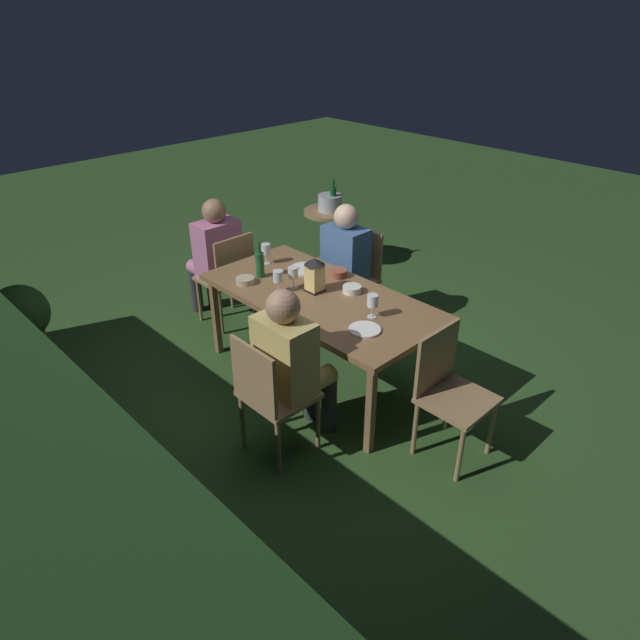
# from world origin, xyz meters

# --- Properties ---
(ground_plane) EXTENTS (16.00, 16.00, 0.00)m
(ground_plane) POSITION_xyz_m (0.00, 0.00, 0.00)
(ground_plane) COLOR #2D5123
(dining_table) EXTENTS (1.84, 0.89, 0.72)m
(dining_table) POSITION_xyz_m (0.00, 0.00, 0.67)
(dining_table) COLOR olive
(dining_table) RESTS_ON ground
(chair_side_right_a) EXTENTS (0.42, 0.40, 0.87)m
(chair_side_right_a) POSITION_xyz_m (-0.41, 0.84, 0.49)
(chair_side_right_a) COLOR #9E7A51
(chair_side_right_a) RESTS_ON ground
(person_in_mustard) EXTENTS (0.38, 0.47, 1.15)m
(person_in_mustard) POSITION_xyz_m (-0.41, 0.64, 0.64)
(person_in_mustard) COLOR tan
(person_in_mustard) RESTS_ON ground
(chair_head_far) EXTENTS (0.40, 0.42, 0.87)m
(chair_head_far) POSITION_xyz_m (1.17, 0.00, 0.49)
(chair_head_far) COLOR #9E7A51
(chair_head_far) RESTS_ON ground
(person_in_pink) EXTENTS (0.48, 0.38, 1.15)m
(person_in_pink) POSITION_xyz_m (1.36, 0.00, 0.64)
(person_in_pink) COLOR #C675A3
(person_in_pink) RESTS_ON ground
(chair_side_left_b) EXTENTS (0.42, 0.40, 0.87)m
(chair_side_left_b) POSITION_xyz_m (0.41, -0.84, 0.49)
(chair_side_left_b) COLOR #9E7A51
(chair_side_left_b) RESTS_ON ground
(person_in_blue) EXTENTS (0.38, 0.47, 1.15)m
(person_in_blue) POSITION_xyz_m (0.41, -0.64, 0.64)
(person_in_blue) COLOR #426699
(person_in_blue) RESTS_ON ground
(chair_head_near) EXTENTS (0.40, 0.42, 0.87)m
(chair_head_near) POSITION_xyz_m (-1.17, 0.00, 0.49)
(chair_head_near) COLOR #9E7A51
(chair_head_near) RESTS_ON ground
(lantern_centerpiece) EXTENTS (0.15, 0.15, 0.27)m
(lantern_centerpiece) POSITION_xyz_m (0.07, -0.01, 0.87)
(lantern_centerpiece) COLOR black
(lantern_centerpiece) RESTS_ON dining_table
(green_bottle_on_table) EXTENTS (0.07, 0.07, 0.29)m
(green_bottle_on_table) POSITION_xyz_m (0.55, 0.12, 0.83)
(green_bottle_on_table) COLOR #1E5B2D
(green_bottle_on_table) RESTS_ON dining_table
(wine_glass_a) EXTENTS (0.08, 0.08, 0.17)m
(wine_glass_a) POSITION_xyz_m (0.22, 0.07, 0.84)
(wine_glass_a) COLOR silver
(wine_glass_a) RESTS_ON dining_table
(wine_glass_b) EXTENTS (0.08, 0.08, 0.17)m
(wine_glass_b) POSITION_xyz_m (0.25, 0.19, 0.84)
(wine_glass_b) COLOR silver
(wine_glass_b) RESTS_ON dining_table
(wine_glass_c) EXTENTS (0.08, 0.08, 0.17)m
(wine_glass_c) POSITION_xyz_m (0.71, -0.08, 0.84)
(wine_glass_c) COLOR silver
(wine_glass_c) RESTS_ON dining_table
(wine_glass_d) EXTENTS (0.08, 0.08, 0.17)m
(wine_glass_d) POSITION_xyz_m (-0.49, -0.02, 0.84)
(wine_glass_d) COLOR silver
(wine_glass_d) RESTS_ON dining_table
(plate_a) EXTENTS (0.26, 0.26, 0.01)m
(plate_a) POSITION_xyz_m (0.40, -0.22, 0.73)
(plate_a) COLOR white
(plate_a) RESTS_ON dining_table
(plate_b) EXTENTS (0.21, 0.21, 0.01)m
(plate_b) POSITION_xyz_m (-0.58, 0.15, 0.73)
(plate_b) COLOR white
(plate_b) RESTS_ON dining_table
(bowl_olives) EXTENTS (0.14, 0.14, 0.05)m
(bowl_olives) POSITION_xyz_m (-0.14, -0.20, 0.75)
(bowl_olives) COLOR silver
(bowl_olives) RESTS_ON dining_table
(bowl_bread) EXTENTS (0.14, 0.14, 0.05)m
(bowl_bread) POSITION_xyz_m (0.54, 0.28, 0.75)
(bowl_bread) COLOR #BCAD8E
(bowl_bread) RESTS_ON dining_table
(bowl_salad) EXTENTS (0.14, 0.14, 0.06)m
(bowl_salad) POSITION_xyz_m (0.12, -0.32, 0.75)
(bowl_salad) COLOR #9E5138
(bowl_salad) RESTS_ON dining_table
(side_table) EXTENTS (0.57, 0.57, 0.64)m
(side_table) POSITION_xyz_m (1.47, -1.58, 0.43)
(side_table) COLOR #937047
(side_table) RESTS_ON ground
(ice_bucket) EXTENTS (0.26, 0.26, 0.34)m
(ice_bucket) POSITION_xyz_m (1.47, -1.58, 0.73)
(ice_bucket) COLOR #B2B7BF
(ice_bucket) RESTS_ON side_table
(potted_plant_by_hedge) EXTENTS (0.45, 0.45, 0.67)m
(potted_plant_by_hedge) POSITION_xyz_m (1.84, 1.56, 0.38)
(potted_plant_by_hedge) COLOR #9E5133
(potted_plant_by_hedge) RESTS_ON ground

